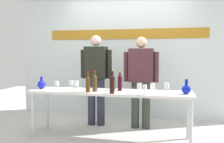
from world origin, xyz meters
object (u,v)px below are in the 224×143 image
(wine_glass_right_2, at_px, (153,85))
(wine_bottle_2, at_px, (95,82))
(wine_bottle_1, at_px, (112,84))
(wine_glass_left_3, at_px, (75,86))
(wine_glass_left_2, at_px, (71,83))
(decanter_blue_right, at_px, (186,89))
(presenter_right, at_px, (141,76))
(wine_glass_right_0, at_px, (139,86))
(wine_bottle_4, at_px, (113,82))
(wine_bottle_3, at_px, (88,84))
(wine_glass_left_0, at_px, (77,84))
(decanter_blue_left, at_px, (42,84))
(wine_glass_right_4, at_px, (145,87))
(presenter_left, at_px, (96,75))
(wine_glass_right_3, at_px, (152,87))
(wine_glass_left_1, at_px, (57,83))
(wine_glass_right_1, at_px, (167,86))
(display_table, at_px, (110,95))
(wine_bottle_0, at_px, (120,82))

(wine_glass_right_2, bearing_deg, wine_bottle_2, -166.32)
(wine_bottle_1, distance_m, wine_glass_left_3, 0.58)
(wine_bottle_2, distance_m, wine_glass_left_2, 0.41)
(decanter_blue_right, distance_m, presenter_right, 0.99)
(wine_glass_right_0, bearing_deg, wine_bottle_4, 149.67)
(wine_glass_left_3, distance_m, wine_glass_right_0, 0.96)
(presenter_right, height_order, wine_bottle_3, presenter_right)
(wine_glass_left_0, height_order, wine_glass_left_2, wine_glass_left_0)
(decanter_blue_left, relative_size, wine_glass_left_0, 1.29)
(decanter_blue_right, xyz_separation_m, presenter_right, (-0.72, 0.67, 0.10))
(wine_glass_left_0, relative_size, wine_glass_right_4, 1.09)
(wine_bottle_1, relative_size, wine_bottle_3, 1.03)
(wine_bottle_1, bearing_deg, presenter_left, 120.05)
(wine_bottle_2, height_order, wine_glass_left_0, wine_bottle_2)
(decanter_blue_left, xyz_separation_m, decanter_blue_right, (2.26, 0.00, -0.00))
(wine_bottle_1, xyz_separation_m, wine_glass_left_3, (-0.58, 0.03, -0.05))
(wine_bottle_3, height_order, wine_glass_right_3, wine_bottle_3)
(wine_bottle_1, height_order, wine_bottle_4, wine_bottle_1)
(wine_glass_left_0, distance_m, wine_glass_right_2, 1.17)
(wine_glass_left_0, bearing_deg, presenter_right, 38.15)
(decanter_blue_right, distance_m, wine_glass_right_2, 0.50)
(wine_glass_left_1, bearing_deg, wine_glass_right_2, 8.76)
(wine_bottle_1, height_order, wine_glass_right_1, wine_bottle_1)
(presenter_left, height_order, wine_glass_right_1, presenter_left)
(decanter_blue_right, relative_size, wine_glass_left_2, 1.39)
(presenter_left, distance_m, wine_glass_right_0, 1.20)
(wine_glass_left_3, bearing_deg, wine_glass_left_1, 166.39)
(wine_glass_left_2, xyz_separation_m, wine_glass_left_3, (0.13, -0.16, -0.02))
(decanter_blue_left, bearing_deg, wine_glass_left_2, -0.02)
(wine_bottle_1, distance_m, wine_bottle_2, 0.32)
(wine_glass_left_1, bearing_deg, presenter_right, 31.12)
(wine_glass_left_3, bearing_deg, presenter_right, 42.65)
(wine_glass_left_1, distance_m, wine_glass_left_2, 0.23)
(wine_glass_right_2, bearing_deg, display_table, -170.21)
(presenter_right, xyz_separation_m, wine_glass_left_3, (-0.90, -0.83, -0.08))
(presenter_left, xyz_separation_m, wine_bottle_2, (0.20, -0.73, -0.05))
(wine_bottle_0, bearing_deg, wine_glass_left_2, -173.30)
(presenter_right, xyz_separation_m, wine_bottle_4, (-0.38, -0.55, -0.04))
(wine_bottle_3, bearing_deg, wine_glass_right_1, 10.37)
(wine_glass_left_3, bearing_deg, wine_glass_left_0, 97.90)
(presenter_right, bearing_deg, wine_glass_right_0, -85.62)
(wine_bottle_3, height_order, wine_glass_right_2, wine_bottle_3)
(presenter_left, distance_m, wine_glass_left_0, 0.73)
(wine_glass_right_3, bearing_deg, decanter_blue_left, 178.20)
(wine_bottle_1, bearing_deg, display_table, 111.05)
(presenter_left, xyz_separation_m, wine_glass_right_1, (1.26, -0.62, -0.09))
(wine_bottle_1, distance_m, wine_glass_left_0, 0.61)
(decanter_blue_left, distance_m, wine_glass_right_3, 1.79)
(wine_bottle_0, bearing_deg, wine_glass_left_1, -170.25)
(display_table, bearing_deg, wine_glass_right_2, 9.79)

